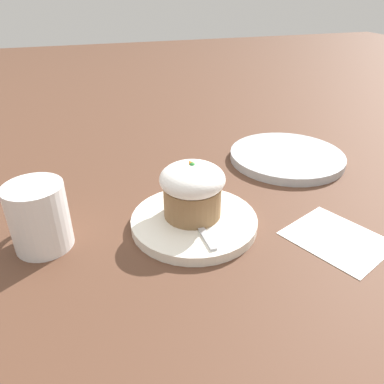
% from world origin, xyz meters
% --- Properties ---
extents(ground_plane, '(4.00, 4.00, 0.00)m').
position_xyz_m(ground_plane, '(0.00, 0.00, 0.00)').
color(ground_plane, '#513323').
extents(dessert_plate, '(0.20, 0.20, 0.02)m').
position_xyz_m(dessert_plate, '(0.00, 0.00, 0.01)').
color(dessert_plate, white).
rests_on(dessert_plate, ground_plane).
extents(carrot_cake, '(0.10, 0.10, 0.09)m').
position_xyz_m(carrot_cake, '(0.01, 0.00, 0.06)').
color(carrot_cake, olive).
rests_on(carrot_cake, dessert_plate).
extents(spoon, '(0.10, 0.03, 0.01)m').
position_xyz_m(spoon, '(-0.02, 0.01, 0.02)').
color(spoon, '#B7B7BC').
rests_on(spoon, dessert_plate).
extents(coffee_cup, '(0.12, 0.08, 0.10)m').
position_xyz_m(coffee_cup, '(0.02, 0.23, 0.05)').
color(coffee_cup, white).
rests_on(coffee_cup, ground_plane).
extents(side_plate, '(0.25, 0.25, 0.02)m').
position_xyz_m(side_plate, '(0.18, -0.27, 0.01)').
color(side_plate, '#B2B7BC').
rests_on(side_plate, ground_plane).
extents(paper_napkin, '(0.18, 0.16, 0.00)m').
position_xyz_m(paper_napkin, '(-0.10, -0.20, 0.00)').
color(paper_napkin, white).
rests_on(paper_napkin, ground_plane).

